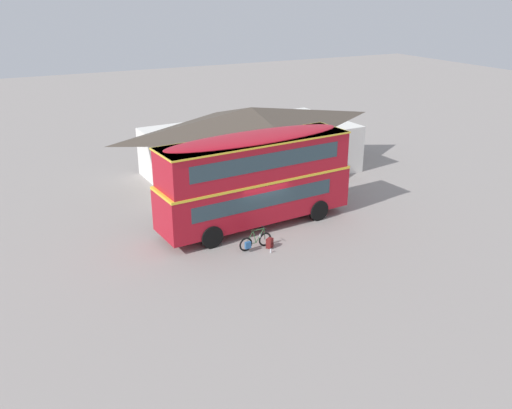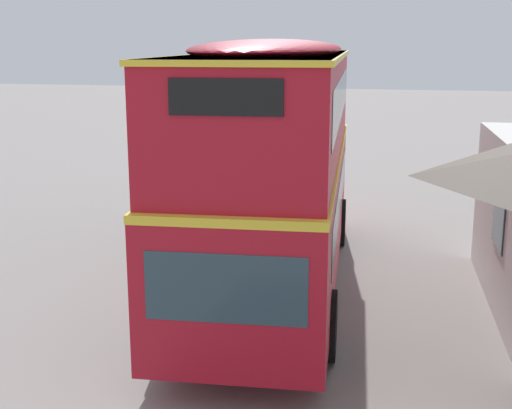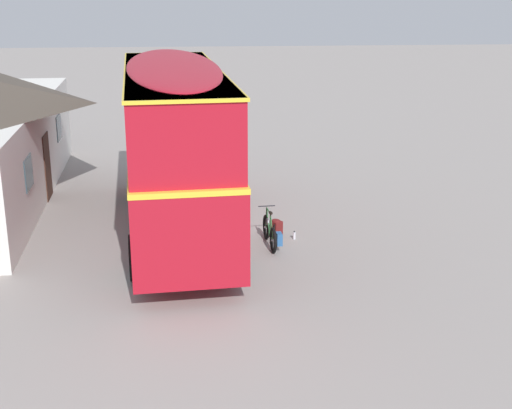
# 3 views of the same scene
# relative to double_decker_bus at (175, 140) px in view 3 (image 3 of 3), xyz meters

# --- Properties ---
(ground_plane) EXTENTS (120.00, 120.00, 0.00)m
(ground_plane) POSITION_rel_double_decker_bus_xyz_m (-0.06, -0.67, -2.64)
(ground_plane) COLOR gray
(double_decker_bus) EXTENTS (10.30, 3.35, 4.79)m
(double_decker_bus) POSITION_rel_double_decker_bus_xyz_m (0.00, 0.00, 0.00)
(double_decker_bus) COLOR black
(double_decker_bus) RESTS_ON ground
(touring_bicycle) EXTENTS (1.73, 0.55, 0.99)m
(touring_bicycle) POSITION_rel_double_decker_bus_xyz_m (-1.30, -2.48, -2.27)
(touring_bicycle) COLOR black
(touring_bicycle) RESTS_ON ground
(backpack_on_ground) EXTENTS (0.39, 0.38, 0.52)m
(backpack_on_ground) POSITION_rel_double_decker_bus_xyz_m (-0.62, -2.70, -2.37)
(backpack_on_ground) COLOR maroon
(backpack_on_ground) RESTS_ON ground
(water_bottle_clear_plastic) EXTENTS (0.07, 0.07, 0.23)m
(water_bottle_clear_plastic) POSITION_rel_double_decker_bus_xyz_m (-0.83, -3.18, -2.53)
(water_bottle_clear_plastic) COLOR silver
(water_bottle_clear_plastic) RESTS_ON ground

